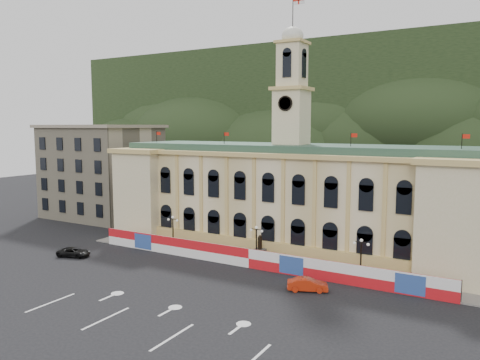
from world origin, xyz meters
The scene contains 13 objects.
ground centered at (0.00, 0.00, 0.00)m, with size 260.00×260.00×0.00m, color black.
lane_markings centered at (0.00, -5.00, 0.00)m, with size 26.00×10.00×0.02m, color white, non-canonical shape.
hill_ridge centered at (0.03, 121.99, 19.48)m, with size 230.00×80.00×64.00m.
city_hall centered at (0.00, 27.63, 7.85)m, with size 56.20×17.60×37.10m.
side_building_left centered at (-43.00, 30.93, 9.33)m, with size 21.00×17.00×18.60m.
hoarding_fence centered at (0.06, 15.07, 1.25)m, with size 50.00×0.44×2.50m.
pavement centered at (0.00, 17.75, 0.08)m, with size 56.00×5.50×0.16m, color slate.
statue centered at (0.00, 18.00, 1.19)m, with size 1.40×1.40×3.72m.
lamp_left centered at (-14.00, 17.00, 3.07)m, with size 1.96×0.44×5.15m.
lamp_center centered at (0.00, 17.00, 3.07)m, with size 1.96×0.44×5.15m.
lamp_right centered at (14.00, 17.00, 3.07)m, with size 1.96×0.44×5.15m.
red_sedan centered at (9.84, 10.69, 0.75)m, with size 4.78×3.23×1.49m, color red.
black_suv centered at (-23.91, 7.12, 0.64)m, with size 5.08×3.50×1.29m, color black.
Camera 1 is at (28.60, -36.71, 18.27)m, focal length 35.00 mm.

